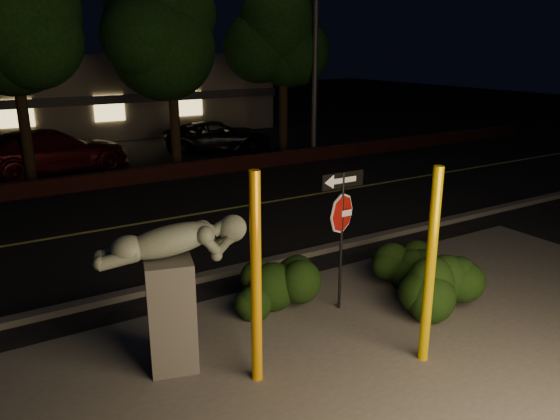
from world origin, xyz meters
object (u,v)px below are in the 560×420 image
object	(u,v)px
signpost	(342,214)
parked_car_darkred	(51,151)
yellow_pole_left	(256,281)
yellow_pole_right	(430,268)
sculpture	(172,279)
parked_car_dark	(218,136)

from	to	relation	value
signpost	parked_car_darkred	bearing A→B (deg)	99.42
yellow_pole_left	signpost	world-z (taller)	yellow_pole_left
parked_car_darkred	yellow_pole_right	bearing A→B (deg)	-179.26
sculpture	yellow_pole_right	bearing A→B (deg)	-13.33
signpost	parked_car_dark	size ratio (longest dim) A/B	0.53
yellow_pole_left	parked_car_darkred	distance (m)	15.04
yellow_pole_left	sculpture	bearing A→B (deg)	132.52
parked_car_darkred	parked_car_dark	size ratio (longest dim) A/B	1.17
yellow_pole_right	parked_car_dark	xyz separation A→B (m)	(4.53, 16.58, -0.81)
sculpture	parked_car_darkred	size ratio (longest dim) A/B	0.41
signpost	parked_car_dark	world-z (taller)	signpost
yellow_pole_right	parked_car_darkred	distance (m)	16.05
parked_car_dark	yellow_pole_left	bearing A→B (deg)	173.43
sculpture	parked_car_darkred	xyz separation A→B (m)	(0.77, 14.13, -0.57)
yellow_pole_left	yellow_pole_right	distance (m)	2.47
parked_car_darkred	parked_car_dark	distance (m)	6.93
yellow_pole_right	signpost	xyz separation A→B (m)	(-0.06, 1.94, 0.29)
parked_car_dark	yellow_pole_right	bearing A→B (deg)	-178.34
parked_car_darkred	parked_car_dark	bearing A→B (deg)	-91.83
sculpture	parked_car_dark	distance (m)	16.72
signpost	parked_car_dark	distance (m)	15.38
sculpture	parked_car_dark	size ratio (longest dim) A/B	0.48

